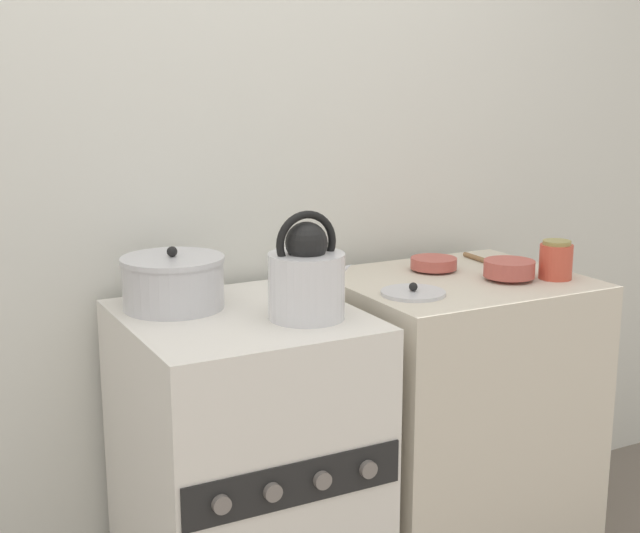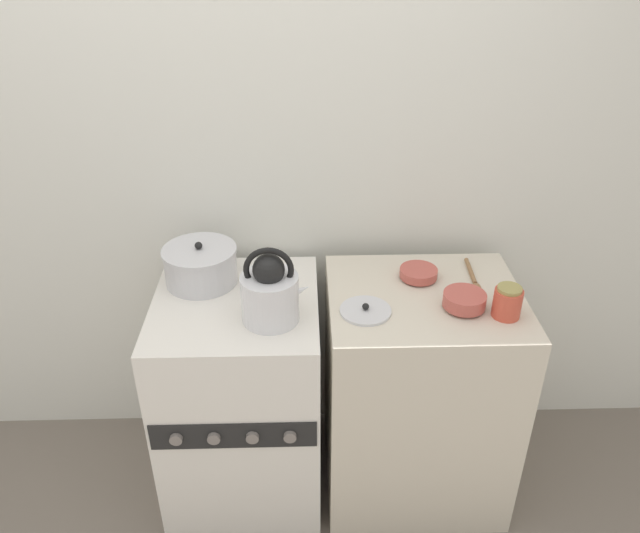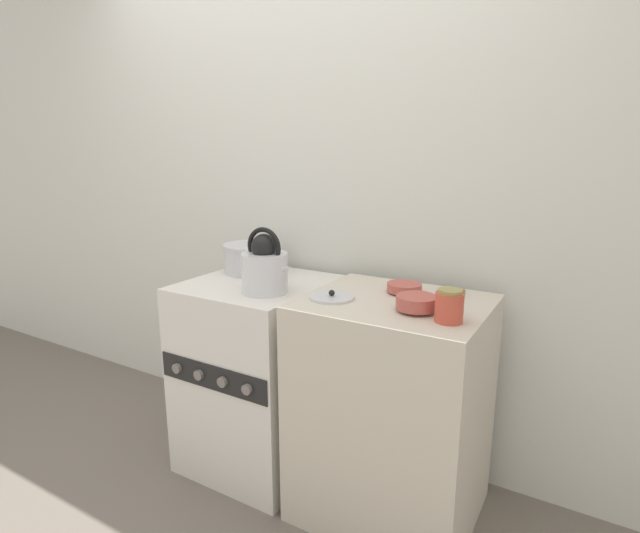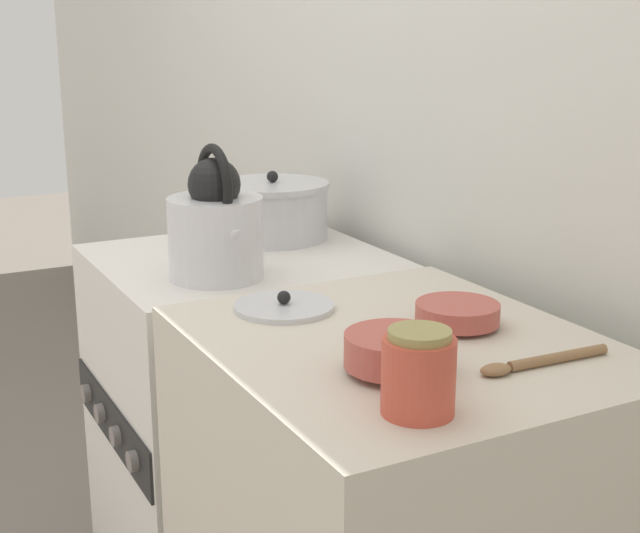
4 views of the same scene
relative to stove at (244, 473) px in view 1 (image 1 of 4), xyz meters
The scene contains 10 objects.
wall_back 0.89m from the stove, 90.00° to the left, with size 7.00×0.06×2.50m.
stove is the anchor object (origin of this frame).
counter 0.69m from the stove, ahead, with size 0.70×0.60×0.92m.
kettle 0.58m from the stove, 39.79° to the right, with size 0.24×0.20×0.28m.
cooking_pot 0.55m from the stove, 133.72° to the left, with size 0.27×0.27×0.17m.
enamel_bowl 0.95m from the stove, ahead, with size 0.15×0.15×0.06m.
small_ceramic_bowl 0.84m from the stove, ahead, with size 0.14×0.14×0.04m.
storage_jar 1.08m from the stove, ahead, with size 0.10×0.10×0.11m.
loose_pot_lid 0.67m from the stove, 13.98° to the right, with size 0.18×0.18×0.03m.
wooden_spoon 1.00m from the stove, ahead, with size 0.03×0.23×0.02m.
Camera 1 is at (-0.86, -1.75, 1.52)m, focal length 50.00 mm.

